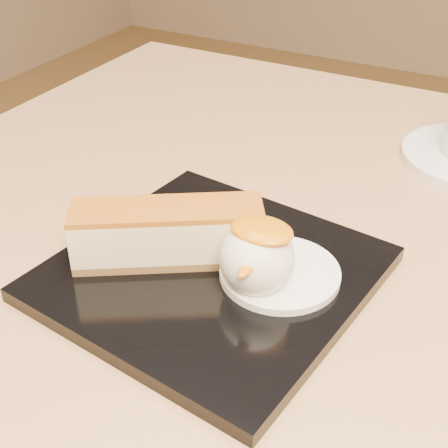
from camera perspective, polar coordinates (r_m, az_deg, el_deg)
The scene contains 7 objects.
table at distance 0.63m, azimuth 4.44°, elevation -13.20°, with size 0.80×0.80×0.72m.
dessert_plate at distance 0.48m, azimuth -1.14°, elevation -4.56°, with size 0.22×0.22×0.01m, color black.
cheesecake at distance 0.47m, azimuth -5.17°, elevation -0.84°, with size 0.14×0.11×0.05m.
cream_smear at distance 0.47m, azimuth 5.13°, elevation -4.47°, with size 0.09×0.09×0.01m, color white.
ice_cream_scoop at distance 0.44m, azimuth 3.03°, elevation -3.11°, with size 0.05×0.05×0.05m, color white.
mango_sauce at distance 0.43m, azimuth 3.48°, elevation -0.57°, with size 0.05×0.03×0.01m, color orange.
mint_sprig at distance 0.49m, azimuth 3.19°, elevation -1.57°, with size 0.03×0.02×0.00m.
Camera 1 is at (0.16, -0.40, 1.02)m, focal length 50.00 mm.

